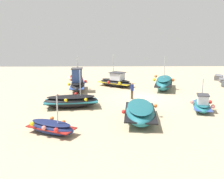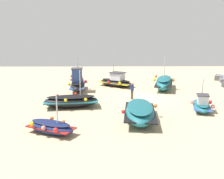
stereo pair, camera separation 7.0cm
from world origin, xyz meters
name	(u,v)px [view 1 (the left image)]	position (x,y,z in m)	size (l,w,h in m)	color
ground_plane	(144,98)	(0.00, 0.00, 0.00)	(47.83, 47.83, 0.00)	tan
fishing_boat_0	(77,83)	(-3.13, -6.95, 0.84)	(4.59, 1.97, 3.73)	black
fishing_boat_1	(116,81)	(-5.58, -2.63, 0.60)	(3.88, 4.59, 3.86)	black
fishing_boat_2	(202,105)	(4.44, 4.25, 0.48)	(3.79, 2.16, 2.66)	#1E6670
fishing_boat_3	(140,112)	(7.00, -1.22, 0.65)	(5.49, 2.84, 1.25)	#1E6670
fishing_boat_4	(164,83)	(-3.94, 2.76, 0.73)	(5.52, 3.04, 3.88)	#1E6670
fishing_boat_5	(51,127)	(9.54, -7.25, 0.44)	(2.59, 3.54, 2.68)	navy
fishing_boat_6	(77,78)	(-9.00, -7.73, 0.40)	(3.83, 2.88, 3.35)	maroon
fishing_boat_7	(71,101)	(3.40, -6.78, 0.56)	(2.54, 4.90, 3.29)	black
person_walking	(132,89)	(0.57, -1.25, 0.95)	(0.32, 0.32, 1.66)	brown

